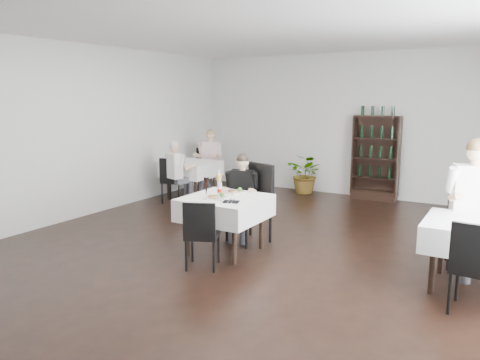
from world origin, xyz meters
name	(u,v)px	position (x,y,z in m)	size (l,w,h in m)	color
room_shell	(244,144)	(0.00, 0.00, 1.50)	(9.00, 9.00, 9.00)	black
wine_shelf	(376,159)	(0.60, 4.31, 0.85)	(0.90, 0.28, 1.75)	black
main_table	(225,208)	(-0.30, 0.00, 0.62)	(1.03, 1.03, 0.77)	black
left_table	(191,169)	(-2.70, 2.50, 0.62)	(0.98, 0.98, 0.77)	black
right_table	(472,235)	(2.70, 0.30, 0.62)	(0.98, 0.98, 0.77)	black
potted_tree	(306,174)	(-0.84, 4.17, 0.43)	(0.78, 0.67, 0.86)	#2E6221
main_chair_far	(254,197)	(-0.21, 0.63, 0.65)	(0.67, 0.68, 1.14)	black
main_chair_near	(201,231)	(-0.20, -0.70, 0.49)	(0.52, 0.52, 0.86)	black
left_chair_far	(205,167)	(-2.82, 3.15, 0.56)	(0.55, 0.56, 0.97)	black
left_chair_near	(172,178)	(-2.74, 1.92, 0.52)	(0.49, 0.50, 0.92)	black
right_chair_far	(466,224)	(2.57, 1.09, 0.54)	(0.50, 0.50, 0.94)	black
right_chair_near	(475,263)	(2.79, -0.38, 0.54)	(0.47, 0.47, 0.95)	black
diner_main	(241,190)	(-0.40, 0.62, 0.74)	(0.53, 0.57, 1.28)	#3E3E45
diner_left_far	(210,156)	(-2.68, 3.15, 0.81)	(0.58, 0.62, 1.40)	#3E3E45
diner_left_near	(177,168)	(-2.59, 1.90, 0.73)	(0.55, 0.58, 1.26)	#3E3E45
diner_right_far	(475,197)	(2.66, 0.81, 0.94)	(0.70, 0.74, 1.63)	#3E3E45
plate_far	(235,192)	(-0.32, 0.29, 0.79)	(0.30, 0.30, 0.08)	white
plate_near	(217,197)	(-0.33, -0.16, 0.79)	(0.33, 0.33, 0.09)	white
pilsner_dark	(206,186)	(-0.58, -0.04, 0.90)	(0.07, 0.07, 0.31)	black
pilsner_lager	(219,184)	(-0.45, 0.09, 0.91)	(0.08, 0.08, 0.34)	gold
coke_bottle	(220,189)	(-0.37, -0.02, 0.87)	(0.06, 0.06, 0.25)	silver
napkin_cutlery	(231,202)	(-0.07, -0.22, 0.78)	(0.24, 0.22, 0.02)	black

